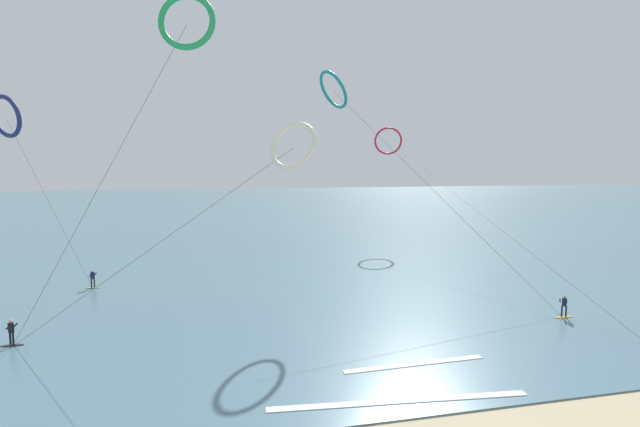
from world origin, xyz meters
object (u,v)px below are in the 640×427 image
surfer_charcoal (11,334)px  kite_teal (334,90)px  surfer_lime (93,280)px  kite_ivory (293,146)px  kite_navy (6,117)px  kite_emerald (186,22)px  kite_crimson (389,141)px  surfer_amber (564,308)px

surfer_charcoal → kite_teal: (24.28, 13.25, 17.76)m
surfer_lime → kite_ivory: kite_ivory is taller
surfer_lime → kite_navy: bearing=107.5°
kite_emerald → kite_teal: (13.01, 16.04, -1.14)m
surfer_charcoal → kite_emerald: kite_emerald is taller
kite_ivory → kite_crimson: bearing=103.6°
kite_ivory → kite_navy: size_ratio=1.06×
kite_teal → surfer_amber: bearing=-153.5°
kite_crimson → kite_ivory: bearing=75.7°
surfer_amber → kite_emerald: kite_emerald is taller
surfer_lime → kite_teal: (22.62, -0.79, 17.76)m
surfer_amber → surfer_charcoal: (-37.87, 2.93, 0.00)m
surfer_lime → surfer_amber: 40.00m
surfer_charcoal → kite_crimson: kite_crimson is taller
kite_ivory → surfer_charcoal: bearing=-151.0°
kite_emerald → kite_teal: bearing=66.0°
kite_emerald → kite_navy: size_ratio=1.20×
kite_ivory → kite_navy: bearing=178.4°
surfer_amber → kite_teal: size_ratio=0.08×
kite_ivory → kite_navy: kite_navy is taller
surfer_lime → kite_ivory: size_ratio=0.09×
surfer_charcoal → kite_navy: (-6.06, 18.15, 15.04)m
surfer_amber → kite_crimson: (0.69, 38.53, 13.98)m
surfer_lime → kite_emerald: size_ratio=0.08×
kite_ivory → kite_crimson: 44.95m
surfer_charcoal → kite_ivory: (17.30, -3.95, 11.74)m
surfer_amber → kite_emerald: (-26.60, 0.14, 18.90)m
kite_emerald → kite_navy: kite_emerald is taller
kite_emerald → kite_ivory: (6.03, -1.16, -7.16)m
kite_ivory → kite_navy: (-23.37, 22.10, 3.31)m
kite_ivory → kite_navy: 32.33m
kite_emerald → kite_crimson: bearing=69.6°
kite_crimson → kite_emerald: bearing=68.5°
surfer_charcoal → kite_emerald: size_ratio=0.08×
surfer_amber → kite_emerald: 32.63m
surfer_charcoal → kite_ivory: 21.28m
kite_teal → kite_emerald: bearing=127.4°
surfer_lime → surfer_charcoal: bearing=-141.2°
surfer_amber → surfer_charcoal: bearing=-142.3°
kite_emerald → kite_navy: bearing=144.6°
surfer_charcoal → kite_crimson: 54.31m
surfer_lime → surfer_charcoal: size_ratio=1.00×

